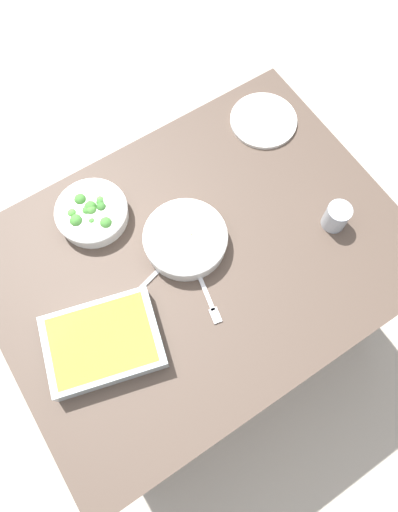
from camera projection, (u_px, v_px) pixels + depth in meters
The scene contains 9 objects.
ground_plane at pixel (199, 318), 2.04m from camera, with size 6.00×6.00×0.00m, color #B2A899.
dining_table at pixel (199, 267), 1.44m from camera, with size 1.20×0.90×0.74m.
stew_bowl at pixel (185, 239), 1.34m from camera, with size 0.25×0.25×0.06m.
broccoli_bowl at pixel (92, 213), 1.37m from camera, with size 0.22×0.22×0.07m.
baking_dish at pixel (103, 342), 1.23m from camera, with size 0.35×0.29×0.06m.
drink_cup at pixel (336, 217), 1.36m from camera, with size 0.07×0.07×0.08m.
side_plate at pixel (263, 120), 1.52m from camera, with size 0.22×0.22×0.01m, color silver.
spoon_by_stew at pixel (159, 269), 1.33m from camera, with size 0.17×0.06×0.01m.
fork_on_table at pixel (208, 299), 1.30m from camera, with size 0.05×0.18×0.01m.
Camera 1 is at (0.27, 0.42, 2.00)m, focal length 32.55 mm.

